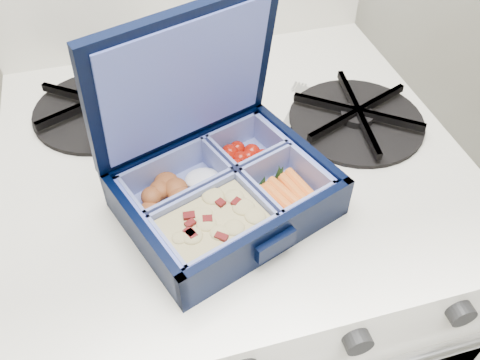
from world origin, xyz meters
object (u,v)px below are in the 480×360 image
object	(u,v)px
bento_box	(226,194)
burner_grate	(357,115)
stove	(230,307)
fork	(285,129)

from	to	relation	value
bento_box	burner_grate	xyz separation A→B (m)	(0.22, 0.11, -0.01)
stove	fork	xyz separation A→B (m)	(0.08, -0.01, 0.45)
fork	stove	bearing A→B (deg)	-148.00
stove	burner_grate	xyz separation A→B (m)	(0.19, -0.02, 0.46)
stove	bento_box	world-z (taller)	bento_box
burner_grate	bento_box	bearing A→B (deg)	-153.69
bento_box	burner_grate	size ratio (longest dim) A/B	1.20
bento_box	burner_grate	world-z (taller)	bento_box
stove	bento_box	xyz separation A→B (m)	(-0.03, -0.12, 0.48)
stove	burner_grate	size ratio (longest dim) A/B	4.76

